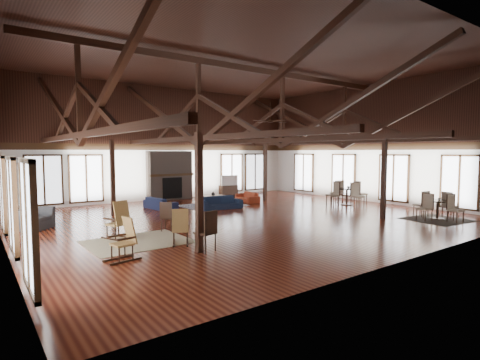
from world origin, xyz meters
TOP-DOWN VIEW (x-y plane):
  - floor at (0.00, 0.00)m, footprint 16.00×16.00m
  - ceiling at (0.00, 0.00)m, footprint 16.00×14.00m
  - wall_back at (0.00, 7.00)m, footprint 16.00×0.02m
  - wall_front at (0.00, -7.00)m, footprint 16.00×0.02m
  - wall_right at (8.00, 0.00)m, footprint 0.02×14.00m
  - roof_truss at (0.00, 0.00)m, footprint 15.60×14.07m
  - post_grid at (0.00, 0.00)m, footprint 8.16×7.16m
  - fireplace at (0.00, 6.67)m, footprint 2.50×0.69m
  - ceiling_fan at (0.50, -1.00)m, footprint 1.60×1.60m
  - sofa_navy_front at (0.42, 2.32)m, footprint 2.00×1.01m
  - sofa_navy_left at (-1.80, 3.86)m, footprint 1.90×0.98m
  - sofa_orange at (2.86, 3.53)m, footprint 1.76×0.97m
  - coffee_table at (0.68, 3.49)m, footprint 1.24×0.68m
  - vase at (0.81, 3.57)m, footprint 0.23×0.23m
  - armchair at (-7.03, 2.26)m, footprint 1.40×1.40m
  - side_table_lamp at (-7.60, 2.84)m, footprint 0.49×0.49m
  - rocking_chair_a at (-5.19, -0.89)m, footprint 0.76×1.00m
  - rocking_chair_b at (-4.04, -2.52)m, footprint 0.73×0.88m
  - rocking_chair_c at (-5.75, -3.07)m, footprint 0.85×0.54m
  - side_chair_a at (-3.60, -0.73)m, footprint 0.58×0.58m
  - side_chair_b at (-3.81, -3.61)m, footprint 0.54×0.54m
  - cafe_table_near at (5.70, -4.71)m, footprint 1.95×1.95m
  - cafe_table_far at (6.04, -0.22)m, footprint 2.19×2.19m
  - cup_near at (5.78, -4.72)m, footprint 0.12×0.12m
  - cup_far at (6.05, -0.30)m, footprint 0.18×0.18m
  - tv_console at (3.86, 6.75)m, footprint 1.12×0.42m
  - television at (3.88, 6.75)m, footprint 1.06×0.28m
  - rug_tan at (-4.88, -1.52)m, footprint 2.80×2.23m
  - rug_navy at (0.67, 3.43)m, footprint 2.98×2.30m
  - rug_dark at (5.56, -4.79)m, footprint 2.32×2.15m

SIDE VIEW (x-z plane):
  - floor at x=0.00m, z-range 0.00..0.00m
  - rug_navy at x=0.67m, z-range 0.00..0.01m
  - rug_dark at x=5.56m, z-range 0.00..0.01m
  - rug_tan at x=-4.88m, z-range 0.00..0.01m
  - sofa_orange at x=2.86m, z-range 0.00..0.49m
  - sofa_navy_left at x=-1.80m, z-range 0.00..0.53m
  - tv_console at x=3.86m, z-range 0.00..0.56m
  - sofa_navy_front at x=0.42m, z-range 0.00..0.56m
  - armchair at x=-7.03m, z-range 0.00..0.69m
  - coffee_table at x=0.68m, z-range 0.17..0.64m
  - side_table_lamp at x=-7.60m, z-range -0.15..1.10m
  - rocking_chair_b at x=-4.04m, z-range -0.03..0.98m
  - rocking_chair_c at x=-5.75m, z-range -0.03..1.00m
  - cafe_table_near at x=5.70m, z-range 0.00..1.00m
  - rocking_chair_a at x=-5.19m, z-range -0.03..1.11m
  - vase at x=0.81m, z-range 0.46..0.66m
  - cafe_table_far at x=6.04m, z-range 0.00..1.12m
  - side_chair_a at x=-3.60m, z-range 0.08..1.04m
  - side_chair_b at x=-3.81m, z-range 0.09..1.16m
  - cup_near at x=5.78m, z-range 0.72..0.81m
  - cup_far at x=6.05m, z-range 0.81..0.91m
  - television at x=3.88m, z-range 0.56..1.17m
  - fireplace at x=0.00m, z-range -0.01..2.59m
  - post_grid at x=0.00m, z-range 0.00..3.05m
  - wall_back at x=0.00m, z-range 0.00..6.00m
  - wall_front at x=0.00m, z-range 0.00..6.00m
  - wall_right at x=8.00m, z-range 0.00..6.00m
  - ceiling_fan at x=0.50m, z-range 3.36..4.11m
  - roof_truss at x=0.00m, z-range 2.46..5.60m
  - ceiling at x=0.00m, z-range 5.99..6.01m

